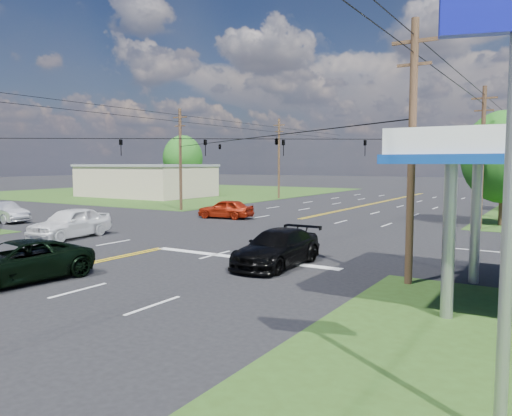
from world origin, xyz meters
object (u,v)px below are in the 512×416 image
Objects in this scene: pole_ne at (482,156)px; pickup_white at (70,223)px; pickup_dkgreen at (15,262)px; sedan_silver at (3,212)px; pole_nw at (180,158)px; pole_se at (412,150)px; tree_far_l at (183,158)px; suv_black at (277,248)px; pole_left_far at (279,157)px; pole_right_far at (509,156)px; retail_nw at (146,181)px; tree_right_a at (503,157)px.

pole_ne is 1.79× the size of pickup_white.
pickup_dkgreen reaches higher than sedan_silver.
pole_nw is 26.00m from pole_ne.
sedan_silver is (-5.03, -14.50, -4.15)m from pole_nw.
pole_se is 1.09× the size of tree_far_l.
pole_nw reaches higher than sedan_silver.
pole_nw is at bearing 138.43° from suv_black.
pickup_white is at bearing -71.03° from pole_nw.
pole_right_far is (26.00, 0.00, 0.00)m from pole_left_far.
pole_left_far is 42.09m from suv_black.
suv_black reaches higher than sedan_silver.
pole_right_far is (0.00, 37.00, 0.25)m from pole_se.
tree_far_l is at bearing 137.66° from pole_se.
pole_se is at bearing -54.90° from pole_left_far.
pole_left_far reaches higher than pickup_white.
pole_nw is at bearing -17.54° from sedan_silver.
pole_ne is 1.09× the size of tree_far_l.
pole_ne is 19.00m from pole_right_far.
pole_nw is at bearing 180.00° from pole_ne.
retail_nw is at bearing 163.18° from pole_ne.
pole_se is at bearing -92.73° from tree_right_a.
pole_se is at bearing -94.85° from sedan_silver.
pole_left_far is 1.86× the size of suv_black.
tree_right_a is (27.00, -16.00, -0.30)m from pole_left_far.
suv_black is 1.01× the size of pickup_white.
sedan_silver is (-31.03, -33.50, -4.40)m from pole_right_far.
pole_right_far reaches higher than sedan_silver.
pole_left_far is (-26.00, 37.00, 0.25)m from pole_se.
pole_se is 18.00m from pole_ne.
pickup_white is (5.84, -17.00, -4.01)m from pole_nw.
pole_nw is 1.79× the size of pickup_white.
pickup_dkgreen is at bearing -62.00° from pole_nw.
tree_right_a is 29.38m from pickup_white.
sedan_silver is at bearing 160.52° from pickup_white.
sedan_silver is at bearing 173.56° from pole_se.
suv_black is (20.28, -36.62, -4.39)m from pole_left_far.
pole_nw is 1.77× the size of suv_black.
tree_far_l is 47.28m from pickup_white.
pickup_white is at bearing -101.36° from sedan_silver.
suv_black is 14.45m from pickup_white.
retail_nw reaches higher than pickup_white.
pole_nw is at bearing -143.84° from pole_right_far.
pole_se reaches higher than pickup_white.
pole_ne is at bearing 0.00° from pole_nw.
tree_far_l is (-46.00, 20.00, 0.33)m from tree_right_a.
pickup_white is at bearing 138.84° from pickup_dkgreen.
tree_far_l is at bearing 22.02° from sedan_silver.
tree_right_a is at bearing -86.42° from pole_right_far.
pole_ne is 32.20m from pole_left_far.
pickup_dkgreen is at bearing -115.43° from tree_right_a.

